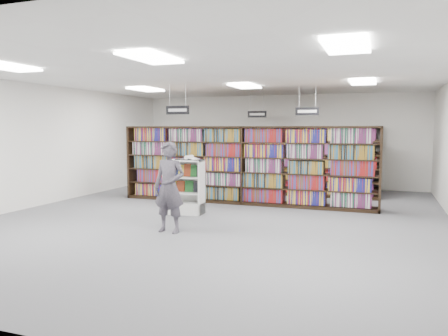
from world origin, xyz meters
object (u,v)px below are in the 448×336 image
(bookshelf_row_near, at_px, (244,165))
(shopper, at_px, (169,187))
(open_book, at_px, (189,159))
(endcap_display, at_px, (185,195))

(bookshelf_row_near, xyz_separation_m, shopper, (-0.41, -3.63, -0.16))
(shopper, bearing_deg, open_book, 104.63)
(open_book, bearing_deg, endcap_display, -161.53)
(bookshelf_row_near, xyz_separation_m, endcap_display, (-0.94, -1.81, -0.59))
(endcap_display, height_order, open_book, open_book)
(open_book, xyz_separation_m, shopper, (0.41, -1.86, -0.43))
(open_book, bearing_deg, shopper, -76.28)
(endcap_display, relative_size, open_book, 2.03)
(endcap_display, xyz_separation_m, shopper, (0.53, -1.82, 0.44))
(bookshelf_row_near, height_order, open_book, bookshelf_row_near)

